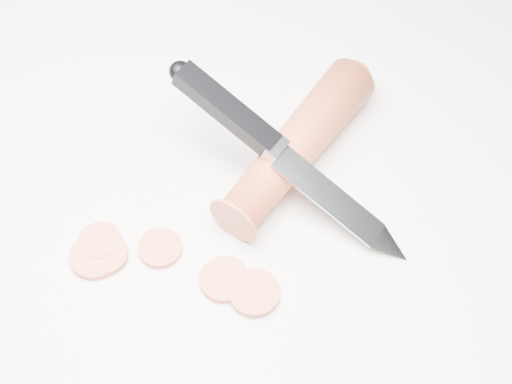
# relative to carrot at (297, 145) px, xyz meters

# --- Properties ---
(ground) EXTENTS (2.40, 2.40, 0.00)m
(ground) POSITION_rel_carrot_xyz_m (-0.08, -0.08, -0.02)
(ground) COLOR silver
(ground) RESTS_ON ground
(carrot) EXTENTS (0.09, 0.18, 0.04)m
(carrot) POSITION_rel_carrot_xyz_m (0.00, 0.00, 0.00)
(carrot) COLOR #B93F1F
(carrot) RESTS_ON ground
(carrot_slice_0) EXTENTS (0.03, 0.03, 0.01)m
(carrot_slice_0) POSITION_rel_carrot_xyz_m (-0.12, -0.12, -0.02)
(carrot_slice_0) COLOR #C35737
(carrot_slice_0) RESTS_ON ground
(carrot_slice_1) EXTENTS (0.04, 0.04, 0.01)m
(carrot_slice_1) POSITION_rel_carrot_xyz_m (-0.00, -0.13, -0.02)
(carrot_slice_1) COLOR #C35737
(carrot_slice_1) RESTS_ON ground
(carrot_slice_2) EXTENTS (0.04, 0.04, 0.01)m
(carrot_slice_2) POSITION_rel_carrot_xyz_m (-0.12, -0.13, -0.02)
(carrot_slice_2) COLOR #C35737
(carrot_slice_2) RESTS_ON ground
(carrot_slice_3) EXTENTS (0.03, 0.03, 0.01)m
(carrot_slice_3) POSITION_rel_carrot_xyz_m (-0.08, -0.11, -0.02)
(carrot_slice_3) COLOR #C35737
(carrot_slice_3) RESTS_ON ground
(carrot_slice_4) EXTENTS (0.03, 0.03, 0.01)m
(carrot_slice_4) POSITION_rel_carrot_xyz_m (-0.12, -0.12, -0.02)
(carrot_slice_4) COLOR #C35737
(carrot_slice_4) RESTS_ON ground
(carrot_slice_5) EXTENTS (0.04, 0.04, 0.01)m
(carrot_slice_5) POSITION_rel_carrot_xyz_m (-0.02, -0.12, -0.02)
(carrot_slice_5) COLOR #C35737
(carrot_slice_5) RESTS_ON ground
(kitchen_knife) EXTENTS (0.22, 0.10, 0.08)m
(kitchen_knife) POSITION_rel_carrot_xyz_m (0.00, -0.03, 0.02)
(kitchen_knife) COLOR silver
(kitchen_knife) RESTS_ON ground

